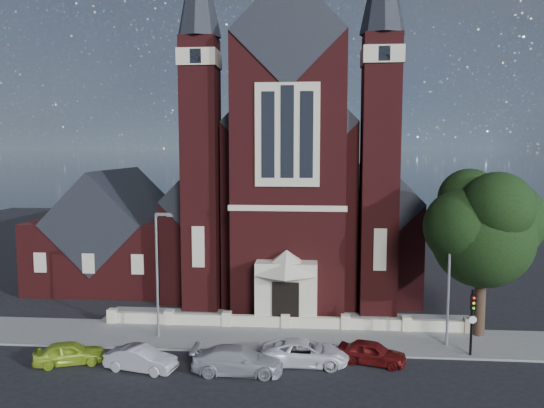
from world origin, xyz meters
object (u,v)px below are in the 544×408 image
Objects in this scene: street_tree at (486,231)px; car_dark_red at (372,352)px; street_lamp_left at (158,268)px; parish_hall at (117,238)px; car_lime_van at (69,353)px; traffic_signal at (472,314)px; church at (295,189)px; car_silver_a at (141,359)px; street_lamp_right at (450,273)px; car_silver_b at (237,360)px; car_white_suv at (305,352)px.

car_dark_red is (-7.41, -4.63, -6.31)m from street_tree.
parish_hall is at bearing 120.02° from street_lamp_left.
traffic_signal is at bearing -102.29° from car_lime_van.
church is 26.09m from car_silver_a.
church is at bearing 118.04° from street_lamp_right.
parish_hall is 31.20m from traffic_signal.
street_tree is (28.60, -12.29, 2.95)m from parish_hall.
parish_hall is at bearing -162.84° from church.
traffic_signal is at bearing -75.80° from car_silver_b.
car_silver_b is at bearing -39.99° from street_lamp_left.
car_silver_b is at bearing 112.77° from car_white_suv.
church is at bearing 118.20° from traffic_signal.
car_white_suv is (1.43, -22.24, -7.50)m from church.
traffic_signal is at bearing -68.43° from car_silver_a.
car_white_suv reaches higher than car_silver_a.
church reaches higher than car_silver_a.
street_tree reaches higher than street_lamp_left.
parish_hall reaches higher than car_silver_a.
car_dark_red is at bearing -149.22° from street_lamp_right.
street_tree is at bearing 4.76° from street_lamp_left.
car_silver_b is at bearing -156.25° from street_tree.
car_lime_van is (-22.79, -2.80, -1.94)m from traffic_signal.
car_silver_a is (8.51, -18.89, -3.36)m from parish_hall.
street_lamp_right reaches higher than car_lime_van.
street_tree is 3.84m from street_lamp_right.
car_dark_red is (3.76, 0.38, -0.03)m from car_white_suv.
car_silver_b is 1.00× the size of car_white_suv.
parish_hall is 3.21× the size of car_dark_red.
traffic_signal is 18.88m from car_silver_a.
car_silver_b is (-12.28, -4.80, -3.88)m from street_lamp_right.
car_white_suv is 1.29× the size of car_dark_red.
car_white_suv is at bearing -67.08° from car_silver_b.
traffic_signal is (-1.60, -3.28, -4.38)m from street_tree.
street_lamp_right reaches higher than car_dark_red.
car_silver_a is 12.83m from car_dark_red.
car_white_suv reaches higher than car_dark_red.
church is 8.83× the size of car_silver_a.
car_silver_a is (-7.49, -23.83, -7.53)m from church.
street_lamp_right is at bearing -68.19° from car_silver_b.
street_tree reaches higher than car_lime_van.
church is 17.26m from parish_hall.
street_lamp_left is at bearing 93.98° from car_dark_red.
traffic_signal is 1.05× the size of car_dark_red.
parish_hall is 3.05× the size of traffic_signal.
car_white_suv is 3.78m from car_dark_red.
car_lime_van is 13.26m from car_white_suv.
church is at bearing 4.01° from car_white_suv.
parish_hall is at bearing 151.78° from street_lamp_right.
parish_hall is at bearing 156.74° from street_tree.
church is 27.19m from car_lime_van.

